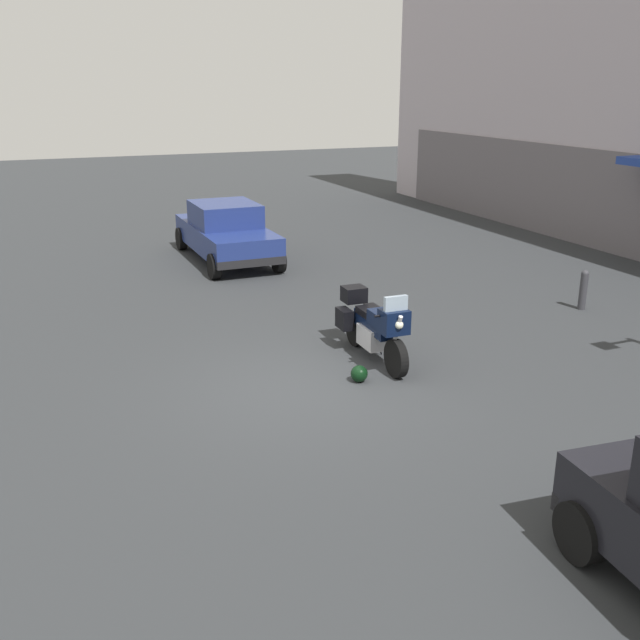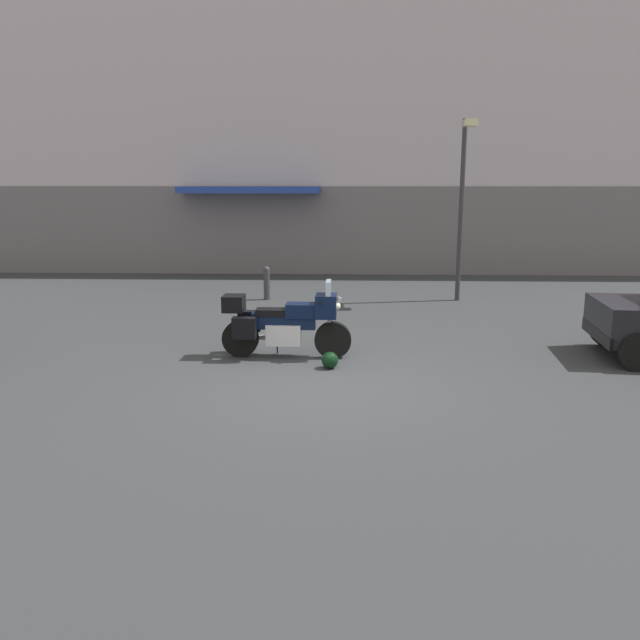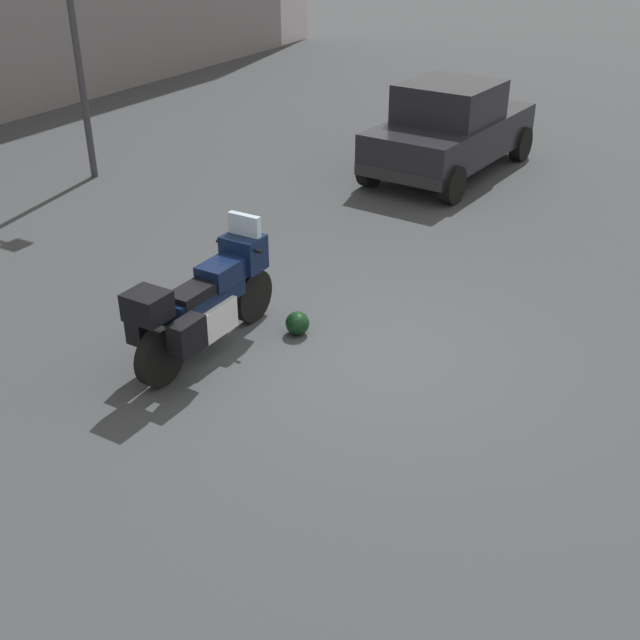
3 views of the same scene
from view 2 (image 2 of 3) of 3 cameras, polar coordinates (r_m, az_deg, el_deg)
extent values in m
plane|color=#2D3033|center=(9.83, 0.47, -5.83)|extent=(80.00, 80.00, 0.00)
cube|color=#B2A8B2|center=(22.24, 1.40, 18.19)|extent=(36.84, 2.40, 10.62)
cube|color=#625C62|center=(20.98, 1.31, 7.85)|extent=(33.16, 0.12, 2.80)
cube|color=navy|center=(20.69, -6.23, 11.32)|extent=(4.40, 1.10, 0.20)
cylinder|color=black|center=(11.26, 1.14, -1.76)|extent=(0.64, 0.15, 0.64)
cylinder|color=black|center=(11.43, -7.01, -1.64)|extent=(0.64, 0.15, 0.64)
cylinder|color=#B7B7BC|center=(11.16, 1.05, 0.38)|extent=(0.33, 0.08, 0.68)
cube|color=#B7B7BC|center=(11.30, -3.17, -1.21)|extent=(0.61, 0.41, 0.36)
cube|color=black|center=(11.24, -3.19, -0.02)|extent=(1.11, 0.30, 0.28)
cube|color=black|center=(11.18, -1.67, 0.86)|extent=(0.53, 0.35, 0.24)
cube|color=black|center=(11.24, -4.21, 0.69)|extent=(0.57, 0.31, 0.12)
cube|color=black|center=(11.13, 0.54, 1.24)|extent=(0.37, 0.45, 0.40)
cube|color=#8C9EAD|center=(11.08, 0.75, 2.76)|extent=(0.09, 0.40, 0.28)
sphere|color=#EAEACC|center=(11.12, 1.46, 1.23)|extent=(0.14, 0.14, 0.14)
cylinder|color=black|center=(11.12, 0.12, 1.75)|extent=(0.05, 0.62, 0.04)
cylinder|color=#B7B7BC|center=(11.60, -6.00, -1.51)|extent=(0.55, 0.10, 0.09)
cube|color=black|center=(11.62, -6.22, -0.07)|extent=(0.40, 0.21, 0.36)
cube|color=black|center=(11.08, -6.68, -0.70)|extent=(0.40, 0.21, 0.36)
cube|color=black|center=(11.31, -7.59, 1.47)|extent=(0.37, 0.41, 0.28)
cylinder|color=black|center=(11.55, -3.80, -2.29)|extent=(0.03, 0.13, 0.29)
sphere|color=black|center=(10.68, 0.87, -3.55)|extent=(0.28, 0.28, 0.28)
cube|color=black|center=(12.30, 23.26, -1.09)|extent=(0.27, 1.64, 0.20)
cylinder|color=black|center=(13.17, 23.98, -0.76)|extent=(0.66, 0.28, 0.64)
cylinder|color=black|center=(11.73, 26.13, -2.49)|extent=(0.66, 0.28, 0.64)
cylinder|color=#2D2D33|center=(16.72, 12.29, 9.25)|extent=(0.12, 0.12, 4.46)
cylinder|color=#2D2D33|center=(16.40, 12.87, 16.63)|extent=(0.08, 0.70, 0.08)
cube|color=beige|center=(16.05, 13.10, 16.54)|extent=(0.28, 0.36, 0.16)
cylinder|color=#333338|center=(16.69, -4.70, 3.12)|extent=(0.16, 0.16, 0.78)
sphere|color=#333338|center=(16.63, -4.73, 4.45)|extent=(0.16, 0.16, 0.16)
camera|label=1|loc=(11.13, 63.98, 13.54)|focal=40.61mm
camera|label=3|loc=(9.36, -48.70, 16.96)|focal=44.12mm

